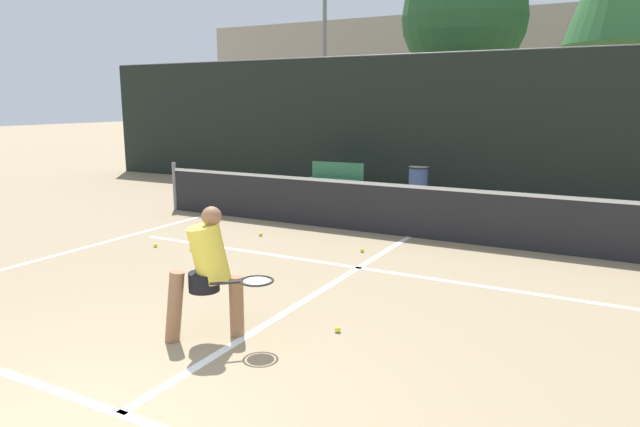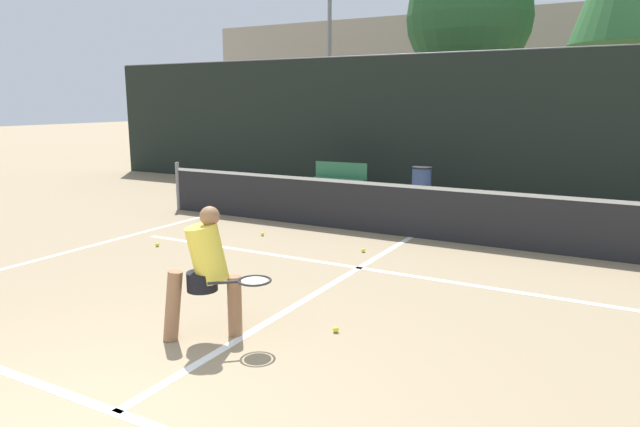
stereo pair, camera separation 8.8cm
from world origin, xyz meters
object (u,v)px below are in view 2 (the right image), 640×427
Objects in this scene: player_practicing at (206,269)px; trash_bin at (421,185)px; parked_car at (398,159)px; courtside_bench at (339,178)px.

trash_bin is (-0.66, 8.54, -0.29)m from player_practicing.
player_practicing is at bearing -85.55° from trash_bin.
courtside_bench is at bearing -88.72° from parked_car.
player_practicing reaches higher than courtside_bench.
courtside_bench is 2.22m from trash_bin.
player_practicing reaches higher than trash_bin.
courtside_bench is at bearing 178.30° from trash_bin.
player_practicing is 1.57× the size of trash_bin.
trash_bin reaches higher than courtside_bench.
player_practicing is 9.08m from courtside_bench.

